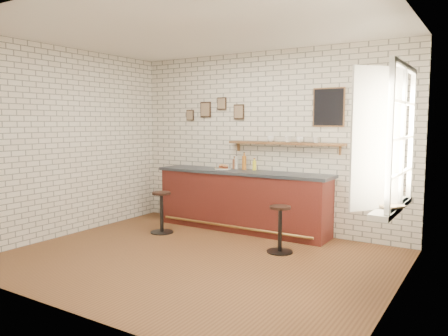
{
  "coord_description": "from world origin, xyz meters",
  "views": [
    {
      "loc": [
        3.33,
        -4.63,
        1.82
      ],
      "look_at": [
        -0.13,
        0.9,
        1.14
      ],
      "focal_mm": 35.0,
      "sensor_mm": 36.0,
      "label": 1
    }
  ],
  "objects": [
    {
      "name": "bitters_bottle_amber",
      "position": [
        -0.34,
        1.88,
        1.13
      ],
      "size": [
        0.07,
        0.07,
        0.3
      ],
      "color": "#AF621C",
      "rests_on": "bar_counter"
    },
    {
      "name": "book_upper",
      "position": [
        2.38,
        0.1,
        0.96
      ],
      "size": [
        0.28,
        0.29,
        0.02
      ],
      "primitive_type": "imported",
      "rotation": [
        0.0,
        0.0,
        -0.65
      ],
      "color": "tan",
      "rests_on": "book_lower"
    },
    {
      "name": "ciabatta_sandwich",
      "position": [
        -0.66,
        1.74,
        1.06
      ],
      "size": [
        0.23,
        0.16,
        0.07
      ],
      "color": "#B97F4B",
      "rests_on": "sandwich_plate"
    },
    {
      "name": "bar_counter",
      "position": [
        -0.27,
        1.7,
        0.51
      ],
      "size": [
        3.1,
        0.65,
        1.01
      ],
      "color": "#561C16",
      "rests_on": "ground"
    },
    {
      "name": "ground",
      "position": [
        0.0,
        0.0,
        0.0
      ],
      "size": [
        5.0,
        5.0,
        0.0
      ],
      "primitive_type": "plane",
      "color": "brown",
      "rests_on": "ground"
    },
    {
      "name": "shelf_cup_c",
      "position": [
        0.67,
        1.9,
        1.55
      ],
      "size": [
        0.14,
        0.14,
        0.09
      ],
      "primitive_type": "imported",
      "rotation": [
        0.0,
        0.0,
        1.83
      ],
      "color": "white",
      "rests_on": "wall_shelf"
    },
    {
      "name": "bitters_bottle_brown",
      "position": [
        -0.53,
        1.88,
        1.1
      ],
      "size": [
        0.07,
        0.07,
        0.22
      ],
      "color": "brown",
      "rests_on": "bar_counter"
    },
    {
      "name": "wall_shelf",
      "position": [
        0.4,
        1.9,
        1.48
      ],
      "size": [
        2.0,
        0.18,
        0.18
      ],
      "color": "brown",
      "rests_on": "ground"
    },
    {
      "name": "bar_stool_right",
      "position": [
        0.82,
        0.86,
        0.35
      ],
      "size": [
        0.37,
        0.37,
        0.66
      ],
      "color": "black",
      "rests_on": "ground"
    },
    {
      "name": "potato_chips",
      "position": [
        -0.69,
        1.74,
        1.02
      ],
      "size": [
        0.27,
        0.19,
        0.0
      ],
      "color": "gold",
      "rests_on": "sandwich_plate"
    },
    {
      "name": "casement_window",
      "position": [
        2.36,
        0.3,
        1.65
      ],
      "size": [
        0.4,
        1.3,
        1.56
      ],
      "color": "white",
      "rests_on": "ground"
    },
    {
      "name": "bitters_bottle_white",
      "position": [
        -0.49,
        1.88,
        1.11
      ],
      "size": [
        0.06,
        0.06,
        0.25
      ],
      "color": "beige",
      "rests_on": "bar_counter"
    },
    {
      "name": "sandwich_plate",
      "position": [
        -0.67,
        1.74,
        1.02
      ],
      "size": [
        0.28,
        0.28,
        0.01
      ],
      "primitive_type": "cylinder",
      "color": "white",
      "rests_on": "bar_counter"
    },
    {
      "name": "condiment_bottle_yellow",
      "position": [
        -0.14,
        1.88,
        1.1
      ],
      "size": [
        0.06,
        0.06,
        0.2
      ],
      "color": "yellow",
      "rests_on": "bar_counter"
    },
    {
      "name": "shelf_cup_a",
      "position": [
        0.16,
        1.9,
        1.55
      ],
      "size": [
        0.14,
        0.14,
        0.09
      ],
      "primitive_type": "imported",
      "rotation": [
        0.0,
        0.0,
        0.18
      ],
      "color": "white",
      "rests_on": "wall_shelf"
    },
    {
      "name": "window_sill",
      "position": [
        2.4,
        0.3,
        0.9
      ],
      "size": [
        0.2,
        1.35,
        0.06
      ],
      "color": "white",
      "rests_on": "ground"
    },
    {
      "name": "shelf_cup_d",
      "position": [
        0.94,
        1.9,
        1.55
      ],
      "size": [
        0.14,
        0.14,
        0.1
      ],
      "primitive_type": "imported",
      "rotation": [
        0.0,
        0.0,
        0.46
      ],
      "color": "white",
      "rests_on": "wall_shelf"
    },
    {
      "name": "book_lower",
      "position": [
        2.38,
        0.13,
        0.94
      ],
      "size": [
        0.21,
        0.26,
        0.02
      ],
      "primitive_type": "imported",
      "rotation": [
        0.0,
        0.0,
        0.2
      ],
      "color": "tan",
      "rests_on": "window_sill"
    },
    {
      "name": "bar_stool_left",
      "position": [
        -1.3,
        0.82,
        0.36
      ],
      "size": [
        0.38,
        0.38,
        0.68
      ],
      "color": "black",
      "rests_on": "ground"
    },
    {
      "name": "back_wall_decor",
      "position": [
        0.23,
        1.98,
        2.05
      ],
      "size": [
        2.96,
        0.02,
        0.56
      ],
      "color": "black",
      "rests_on": "ground"
    },
    {
      "name": "shelf_cup_b",
      "position": [
        0.46,
        1.9,
        1.55
      ],
      "size": [
        0.15,
        0.15,
        0.1
      ],
      "primitive_type": "imported",
      "rotation": [
        0.0,
        0.0,
        1.04
      ],
      "color": "white",
      "rests_on": "wall_shelf"
    }
  ]
}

